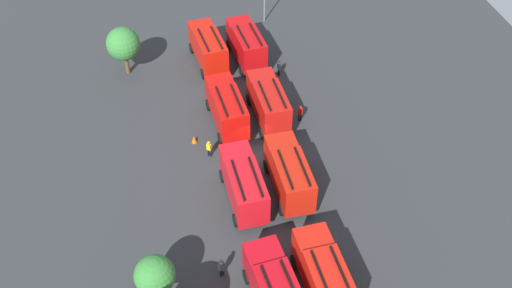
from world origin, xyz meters
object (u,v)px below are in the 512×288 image
(firefighter_1, at_px, (300,113))
(fire_truck_3, at_px, (246,43))
(firefighter_3, at_px, (279,68))
(tree_1, at_px, (155,275))
(fire_truck_1, at_px, (289,173))
(fire_truck_6, at_px, (227,107))
(fire_truck_7, at_px, (208,47))
(firefighter_0, at_px, (222,267))
(fire_truck_5, at_px, (244,183))
(fire_truck_2, at_px, (268,101))
(firefighter_2, at_px, (209,148))
(traffic_cone_0, at_px, (194,139))
(tree_2, at_px, (123,44))
(fire_truck_0, at_px, (324,276))

(firefighter_1, bearing_deg, fire_truck_3, 27.58)
(firefighter_3, bearing_deg, tree_1, -132.23)
(fire_truck_1, distance_m, fire_truck_6, 9.87)
(fire_truck_6, xyz_separation_m, fire_truck_7, (9.97, 0.32, 0.00))
(firefighter_0, bearing_deg, fire_truck_5, 128.83)
(fire_truck_3, height_order, firefighter_0, fire_truck_3)
(fire_truck_2, xyz_separation_m, firefighter_1, (-0.75, -2.91, -1.24))
(firefighter_1, height_order, firefighter_2, firefighter_2)
(firefighter_3, bearing_deg, fire_truck_7, 142.10)
(fire_truck_1, bearing_deg, traffic_cone_0, 41.33)
(fire_truck_2, xyz_separation_m, traffic_cone_0, (-1.79, 7.25, -1.81))
(firefighter_0, distance_m, tree_1, 5.14)
(fire_truck_1, relative_size, traffic_cone_0, 10.54)
(firefighter_0, height_order, traffic_cone_0, firefighter_0)
(fire_truck_5, height_order, tree_1, tree_1)
(firefighter_0, relative_size, traffic_cone_0, 2.48)
(fire_truck_7, relative_size, tree_1, 1.70)
(firefighter_2, distance_m, tree_2, 15.61)
(firefighter_2, height_order, traffic_cone_0, firefighter_2)
(firefighter_3, bearing_deg, traffic_cone_0, -151.11)
(fire_truck_5, relative_size, fire_truck_7, 0.98)
(tree_2, bearing_deg, fire_truck_3, -91.51)
(fire_truck_2, distance_m, firefighter_2, 7.34)
(fire_truck_2, xyz_separation_m, firefighter_3, (6.59, -2.58, -1.22))
(traffic_cone_0, bearing_deg, fire_truck_0, -158.20)
(fire_truck_3, bearing_deg, tree_1, 151.32)
(fire_truck_0, xyz_separation_m, tree_2, (29.27, 12.39, 1.38))
(firefighter_0, relative_size, tree_2, 0.33)
(fire_truck_6, xyz_separation_m, firefighter_1, (-0.74, -6.81, -1.24))
(fire_truck_6, bearing_deg, tree_2, 36.15)
(fire_truck_0, distance_m, firefighter_1, 18.73)
(tree_2, bearing_deg, fire_truck_2, -128.53)
(firefighter_1, bearing_deg, tree_2, 66.22)
(tree_1, bearing_deg, fire_truck_3, -22.81)
(fire_truck_5, xyz_separation_m, tree_2, (19.68, 8.56, 1.38))
(fire_truck_0, relative_size, tree_1, 1.67)
(tree_1, bearing_deg, fire_truck_7, -15.16)
(fire_truck_2, bearing_deg, firefighter_1, -107.39)
(fire_truck_2, xyz_separation_m, fire_truck_5, (-9.58, 4.12, 0.00))
(fire_truck_6, distance_m, tree_2, 13.48)
(fire_truck_2, bearing_deg, tree_1, 143.30)
(fire_truck_1, xyz_separation_m, tree_1, (-8.12, 11.31, 0.79))
(fire_truck_0, bearing_deg, fire_truck_1, -3.23)
(fire_truck_6, relative_size, traffic_cone_0, 10.69)
(fire_truck_1, relative_size, firefighter_3, 4.36)
(fire_truck_7, bearing_deg, firefighter_2, 164.85)
(fire_truck_7, distance_m, firefighter_2, 13.96)
(fire_truck_5, relative_size, traffic_cone_0, 10.62)
(firefighter_2, height_order, tree_1, tree_1)
(tree_1, xyz_separation_m, traffic_cone_0, (15.55, -4.37, -2.60))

